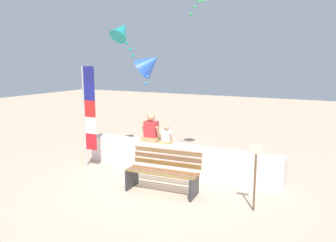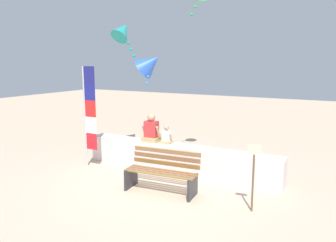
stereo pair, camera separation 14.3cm
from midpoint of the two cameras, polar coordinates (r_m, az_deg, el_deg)
name	(u,v)px [view 1 (the left image)]	position (r m, az deg, el deg)	size (l,w,h in m)	color
ground_plane	(159,184)	(7.75, -2.11, -10.80)	(40.00, 40.00, 0.00)	#C8AD90
seawall_ledge	(178,158)	(8.47, 1.24, -6.47)	(5.25, 0.48, 0.69)	silver
park_bench	(163,173)	(7.21, -1.40, -8.90)	(1.62, 0.74, 0.88)	olive
person_adult	(151,131)	(8.70, -3.39, -1.66)	(0.50, 0.37, 0.76)	tan
person_child	(166,136)	(8.51, -0.75, -2.67)	(0.32, 0.23, 0.48)	tan
flag_banner	(88,112)	(8.84, -14.11, 1.52)	(0.39, 0.05, 2.67)	#B7B7BC
kite_blue	(150,63)	(9.37, -3.62, 9.92)	(0.96, 0.81, 1.02)	blue
kite_teal	(122,31)	(9.97, -8.43, 15.15)	(0.74, 0.78, 1.13)	teal
sign_post	(255,172)	(6.37, 14.22, -8.52)	(0.24, 0.06, 1.29)	brown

